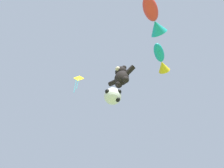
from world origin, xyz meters
TOP-DOWN VIEW (x-y plane):
  - teddy_bear_kite at (1.64, 4.58)m, footprint 1.96×0.86m
  - soccer_ball_kite at (0.87, 4.69)m, footprint 1.07×1.06m
  - fish_kite_teal at (4.02, 5.68)m, footprint 1.21×2.06m
  - fish_kite_crimson at (4.97, 3.09)m, footprint 1.23×2.11m
  - diamond_kite at (-2.22, 3.95)m, footprint 0.68×0.65m

SIDE VIEW (x-z plane):
  - soccer_ball_kite at x=0.87m, z-range 8.89..9.87m
  - teddy_bear_kite at x=1.64m, z-range 9.72..11.70m
  - fish_kite_crimson at x=4.97m, z-range 10.34..11.21m
  - fish_kite_teal at x=4.02m, z-range 11.28..12.00m
  - diamond_kite at x=-2.22m, z-range 12.78..15.34m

